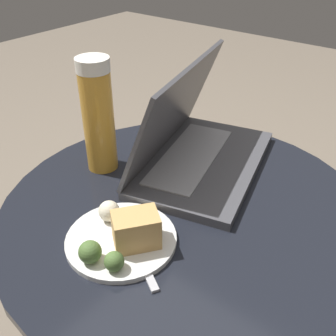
# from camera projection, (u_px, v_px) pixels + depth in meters

# --- Properties ---
(table) EXTENTS (0.68, 0.68, 0.52)m
(table) POSITION_uv_depth(u_px,v_px,m) (184.00, 257.00, 0.79)
(table) COLOR #9E9EA3
(table) RESTS_ON ground_plane
(laptop) EXTENTS (0.39, 0.30, 0.22)m
(laptop) POSITION_uv_depth(u_px,v_px,m) (194.00, 146.00, 0.81)
(laptop) COLOR #47474C
(laptop) RESTS_ON table
(beer_glass) EXTENTS (0.06, 0.06, 0.23)m
(beer_glass) POSITION_uv_depth(u_px,v_px,m) (98.00, 116.00, 0.76)
(beer_glass) COLOR gold
(beer_glass) RESTS_ON table
(snack_plate) EXTENTS (0.18, 0.18, 0.07)m
(snack_plate) POSITION_uv_depth(u_px,v_px,m) (123.00, 236.00, 0.62)
(snack_plate) COLOR silver
(snack_plate) RESTS_ON table
(fork) EXTENTS (0.11, 0.17, 0.00)m
(fork) POSITION_uv_depth(u_px,v_px,m) (133.00, 242.00, 0.64)
(fork) COLOR #B2B2B7
(fork) RESTS_ON table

